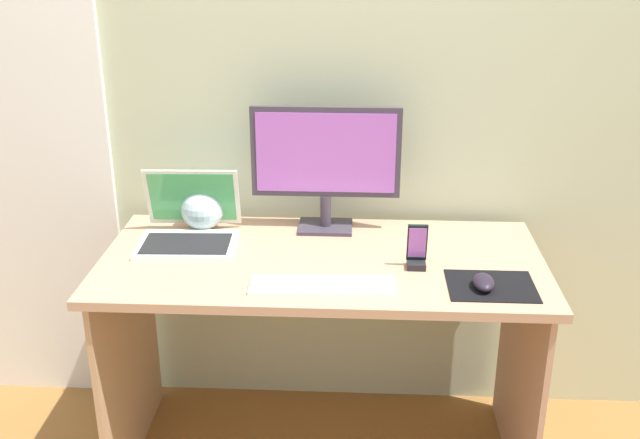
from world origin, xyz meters
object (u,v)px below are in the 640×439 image
keyboard_external (322,285)px  mouse (484,282)px  monitor (327,161)px  phone_in_dock (417,252)px  fishbowl (202,209)px  laptop (189,228)px

keyboard_external → mouse: 0.46m
mouse → monitor: bearing=139.2°
monitor → phone_in_dock: size_ratio=3.51×
monitor → keyboard_external: monitor is taller
fishbowl → mouse: (0.88, -0.40, -0.05)m
laptop → fishbowl: size_ratio=2.21×
laptop → mouse: 0.95m
fishbowl → keyboard_external: size_ratio=0.35×
phone_in_dock → fishbowl: bearing=158.9°
laptop → phone_in_dock: size_ratio=2.30×
monitor → keyboard_external: 0.49m
phone_in_dock → keyboard_external: bearing=-152.2°
mouse → phone_in_dock: 0.23m
fishbowl → keyboard_external: 0.60m
monitor → laptop: (-0.44, -0.13, -0.19)m
monitor → fishbowl: monitor is taller
monitor → keyboard_external: (0.01, -0.43, -0.23)m
laptop → mouse: bearing=-17.8°
keyboard_external → mouse: size_ratio=4.16×
fishbowl → mouse: size_ratio=1.45×
fishbowl → keyboard_external: (0.42, -0.42, -0.06)m
laptop → mouse: (0.90, -0.29, -0.02)m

